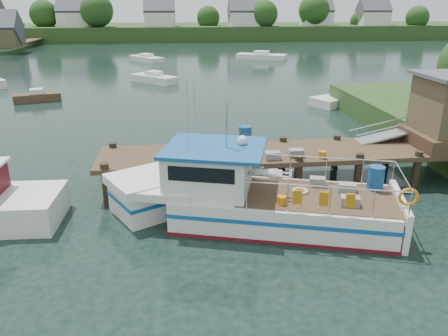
{
  "coord_description": "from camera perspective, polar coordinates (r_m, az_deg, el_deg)",
  "views": [
    {
      "loc": [
        -2.8,
        -17.03,
        7.2
      ],
      "look_at": [
        -1.0,
        -1.5,
        1.3
      ],
      "focal_mm": 35.0,
      "sensor_mm": 36.0,
      "label": 1
    }
  ],
  "objects": [
    {
      "name": "lobster_boat",
      "position": [
        15.18,
        2.92,
        -3.8
      ],
      "size": [
        10.43,
        5.42,
        5.06
      ],
      "rotation": [
        0.0,
        0.0,
        -0.29
      ],
      "color": "silver",
      "rests_on": "ground"
    },
    {
      "name": "moored_far",
      "position": [
        62.04,
        4.9,
        14.34
      ],
      "size": [
        7.05,
        4.91,
        1.14
      ],
      "rotation": [
        0.0,
        0.0,
        -0.18
      ],
      "color": "silver",
      "rests_on": "ground"
    },
    {
      "name": "dock",
      "position": [
        20.04,
        21.41,
        4.91
      ],
      "size": [
        16.6,
        3.0,
        4.78
      ],
      "color": "#453121",
      "rests_on": "ground"
    },
    {
      "name": "moored_c",
      "position": [
        35.46,
        15.9,
        8.8
      ],
      "size": [
        6.63,
        4.93,
        1.0
      ],
      "rotation": [
        0.0,
        0.0,
        0.32
      ],
      "color": "silver",
      "rests_on": "ground"
    },
    {
      "name": "moored_d",
      "position": [
        60.93,
        -10.12,
        13.93
      ],
      "size": [
        4.85,
        5.76,
        0.97
      ],
      "rotation": [
        0.0,
        0.0,
        0.09
      ],
      "color": "silver",
      "rests_on": "ground"
    },
    {
      "name": "moored_rowboat",
      "position": [
        37.47,
        -23.21,
        8.53
      ],
      "size": [
        3.66,
        2.11,
        1.01
      ],
      "rotation": [
        0.0,
        0.0,
        -0.24
      ],
      "color": "#453121",
      "rests_on": "ground"
    },
    {
      "name": "far_shore",
      "position": [
        99.57,
        -5.22,
        17.66
      ],
      "size": [
        140.0,
        42.55,
        9.22
      ],
      "color": "#28441B",
      "rests_on": "ground"
    },
    {
      "name": "ground_plane",
      "position": [
        18.7,
        2.52,
        -1.99
      ],
      "size": [
        160.0,
        160.0,
        0.0
      ],
      "primitive_type": "plane",
      "color": "black"
    },
    {
      "name": "moored_b",
      "position": [
        43.71,
        -9.12,
        11.49
      ],
      "size": [
        4.71,
        4.74,
        1.1
      ],
      "rotation": [
        0.0,
        0.0,
        -0.18
      ],
      "color": "silver",
      "rests_on": "ground"
    }
  ]
}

